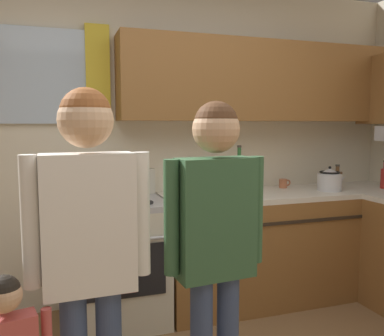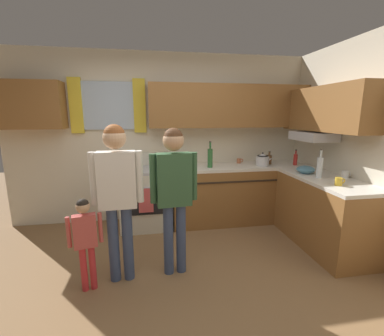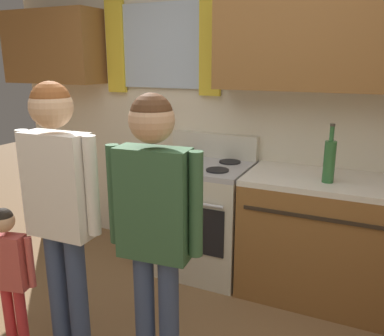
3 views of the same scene
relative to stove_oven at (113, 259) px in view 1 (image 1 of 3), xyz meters
name	(u,v)px [view 1 (image 1 of 3)]	position (x,y,z in m)	size (l,w,h in m)	color
back_wall_unit	(150,120)	(0.34, 0.28, 1.02)	(4.60, 0.42, 2.60)	beige
kitchen_counter_run	(349,253)	(1.77, -0.38, -0.02)	(2.17, 1.98, 0.90)	brown
stove_oven	(113,259)	(0.00, 0.00, 0.00)	(0.75, 0.67, 1.10)	beige
bottle_sauce_red	(384,178)	(2.32, -0.13, 0.53)	(0.06, 0.06, 0.25)	red
bottle_squat_brown	(337,179)	(1.96, 0.03, 0.51)	(0.08, 0.08, 0.21)	brown
bottle_wine_green	(239,177)	(0.96, -0.09, 0.58)	(0.08, 0.08, 0.39)	#2D6633
cup_terracotta	(284,183)	(1.51, 0.17, 0.47)	(0.11, 0.07, 0.08)	#B76642
stovetop_kettle	(330,179)	(1.80, -0.09, 0.53)	(0.27, 0.20, 0.21)	silver
adult_holding_child	(89,238)	(-0.25, -1.30, 0.54)	(0.50, 0.22, 1.59)	#38476B
adult_in_plaid	(215,231)	(0.30, -1.27, 0.51)	(0.48, 0.21, 1.55)	#38476B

